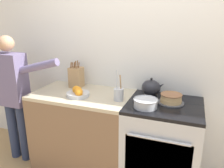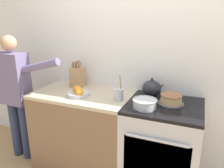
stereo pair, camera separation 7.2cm
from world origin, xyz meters
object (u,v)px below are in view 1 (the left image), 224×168
(stove_range, at_px, (162,145))
(utensil_crock, at_px, (119,94))
(tea_kettle, at_px, (151,88))
(mixing_bowl, at_px, (146,103))
(fruit_bowl, at_px, (78,93))
(layer_cake, at_px, (171,99))
(person_baker, at_px, (13,90))
(knife_block, at_px, (76,77))

(stove_range, bearing_deg, utensil_crock, -171.94)
(tea_kettle, xyz_separation_m, mixing_bowl, (0.01, -0.34, -0.04))
(stove_range, height_order, fruit_bowl, fruit_bowl)
(stove_range, height_order, utensil_crock, utensil_crock)
(layer_cake, height_order, person_baker, person_baker)
(layer_cake, bearing_deg, mixing_bowl, -137.84)
(knife_block, height_order, person_baker, person_baker)
(layer_cake, distance_m, mixing_bowl, 0.28)
(person_baker, bearing_deg, fruit_bowl, 10.54)
(layer_cake, height_order, knife_block, knife_block)
(mixing_bowl, xyz_separation_m, person_baker, (-1.52, -0.01, -0.05))
(layer_cake, bearing_deg, person_baker, -173.44)
(layer_cake, height_order, mixing_bowl, layer_cake)
(mixing_bowl, bearing_deg, stove_range, 42.95)
(knife_block, relative_size, fruit_bowl, 1.36)
(utensil_crock, distance_m, person_baker, 1.24)
(layer_cake, xyz_separation_m, fruit_bowl, (-0.92, -0.15, -0.00))
(stove_range, distance_m, mixing_bowl, 0.53)
(knife_block, bearing_deg, person_baker, -151.88)
(stove_range, distance_m, utensil_crock, 0.68)
(stove_range, bearing_deg, tea_kettle, 131.23)
(mixing_bowl, bearing_deg, tea_kettle, 92.13)
(tea_kettle, bearing_deg, stove_range, -48.77)
(person_baker, bearing_deg, knife_block, 35.26)
(mixing_bowl, relative_size, fruit_bowl, 0.95)
(layer_cake, distance_m, utensil_crock, 0.50)
(mixing_bowl, xyz_separation_m, utensil_crock, (-0.28, 0.08, 0.02))
(mixing_bowl, distance_m, fruit_bowl, 0.71)
(knife_block, distance_m, person_baker, 0.73)
(tea_kettle, bearing_deg, knife_block, -179.31)
(stove_range, relative_size, mixing_bowl, 4.00)
(mixing_bowl, relative_size, knife_block, 0.69)
(layer_cake, relative_size, person_baker, 0.16)
(tea_kettle, distance_m, knife_block, 0.88)
(tea_kettle, height_order, fruit_bowl, tea_kettle)
(mixing_bowl, bearing_deg, person_baker, -179.55)
(tea_kettle, distance_m, utensil_crock, 0.37)
(layer_cake, bearing_deg, stove_range, -140.40)
(stove_range, height_order, knife_block, knife_block)
(person_baker, bearing_deg, utensil_crock, 11.51)
(stove_range, xyz_separation_m, tea_kettle, (-0.17, 0.19, 0.53))
(mixing_bowl, distance_m, utensil_crock, 0.30)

